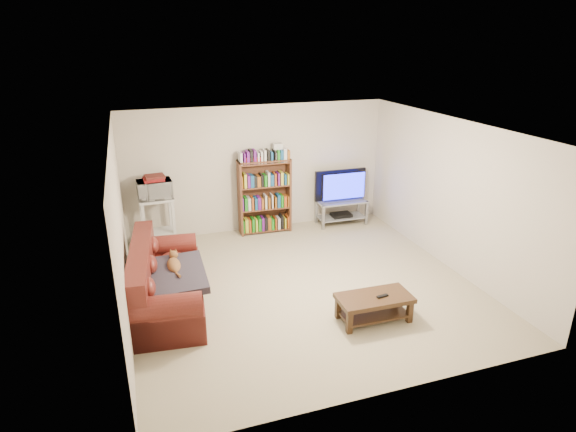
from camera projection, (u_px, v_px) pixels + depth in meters
name	position (u px, v px, depth m)	size (l,w,h in m)	color
floor	(303.00, 285.00, 7.33)	(5.00, 5.00, 0.00)	#BCB08C
ceiling	(304.00, 128.00, 6.49)	(5.00, 5.00, 0.00)	white
wall_back	(258.00, 169.00, 9.13)	(5.00, 5.00, 0.00)	beige
wall_front	(392.00, 295.00, 4.69)	(5.00, 5.00, 0.00)	beige
wall_left	(121.00, 233.00, 6.17)	(5.00, 5.00, 0.00)	beige
wall_right	(451.00, 194.00, 7.65)	(5.00, 5.00, 0.00)	beige
sofa	(162.00, 286.00, 6.66)	(1.13, 2.20, 0.91)	maroon
blanket	(174.00, 275.00, 6.49)	(0.82, 1.06, 0.10)	#312C37
cat	(174.00, 265.00, 6.64)	(0.23, 0.58, 0.17)	brown
coffee_table	(374.00, 303.00, 6.36)	(1.00, 0.52, 0.36)	#392414
remote	(382.00, 296.00, 6.30)	(0.16, 0.04, 0.02)	black
tv_stand	(341.00, 208.00, 9.62)	(0.99, 0.46, 0.49)	#999EA3
television	(342.00, 186.00, 9.46)	(1.06, 0.14, 0.61)	black
dvd_player	(341.00, 215.00, 9.67)	(0.39, 0.28, 0.06)	black
bookshelf	(265.00, 195.00, 9.11)	(1.00, 0.34, 1.43)	#57311E
shelf_clutter	(269.00, 154.00, 8.87)	(0.73, 0.23, 0.28)	silver
microwave_stand	(157.00, 216.00, 8.45)	(0.61, 0.46, 0.93)	silver
microwave	(155.00, 189.00, 8.27)	(0.57, 0.39, 0.32)	silver
game_boxes	(154.00, 179.00, 8.21)	(0.34, 0.30, 0.05)	maroon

